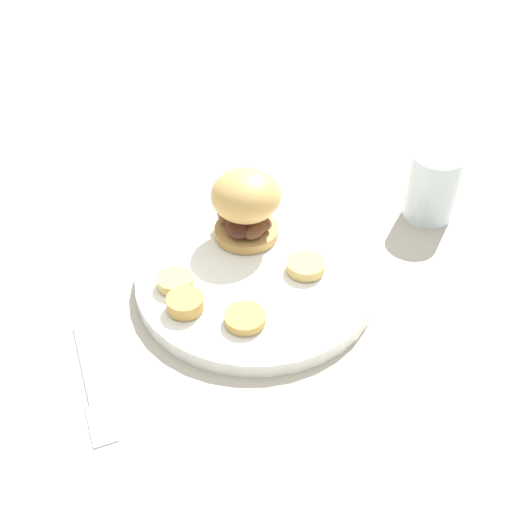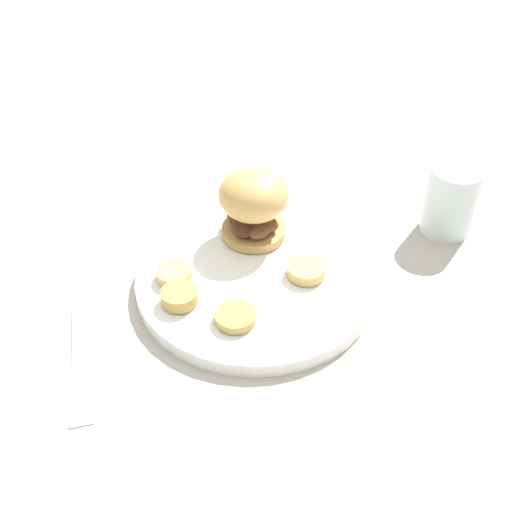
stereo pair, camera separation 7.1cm
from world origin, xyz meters
TOP-DOWN VIEW (x-y plane):
  - ground_plane at (0.00, 0.00)m, footprint 4.00×4.00m
  - dinner_plate at (0.00, 0.00)m, footprint 0.29×0.29m
  - sandwich at (-0.05, 0.06)m, footprint 0.09×0.09m
  - potato_round_0 at (-0.07, -0.06)m, footprint 0.04×0.04m
  - potato_round_1 at (0.03, -0.08)m, footprint 0.05×0.05m
  - potato_round_2 at (0.05, 0.03)m, footprint 0.05×0.05m
  - potato_round_3 at (-0.04, -0.09)m, footprint 0.04×0.04m
  - fork at (-0.08, -0.21)m, footprint 0.14×0.12m
  - drinking_glass at (0.15, 0.24)m, footprint 0.07×0.07m

SIDE VIEW (x-z plane):
  - ground_plane at x=0.00m, z-range 0.00..0.00m
  - fork at x=-0.08m, z-range 0.00..0.00m
  - dinner_plate at x=0.00m, z-range 0.00..0.02m
  - potato_round_1 at x=0.03m, z-range 0.02..0.03m
  - potato_round_0 at x=-0.07m, z-range 0.02..0.03m
  - potato_round_2 at x=0.05m, z-range 0.02..0.03m
  - potato_round_3 at x=-0.04m, z-range 0.02..0.04m
  - drinking_glass at x=0.15m, z-range 0.00..0.09m
  - sandwich at x=-0.05m, z-range 0.02..0.11m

